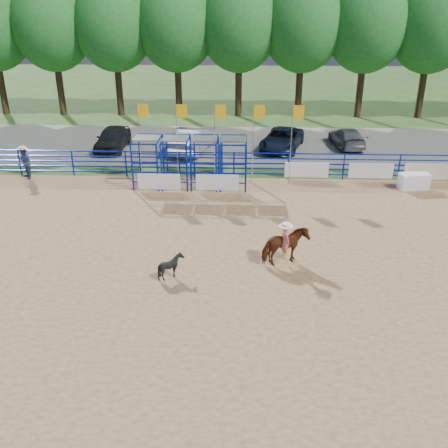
{
  "coord_description": "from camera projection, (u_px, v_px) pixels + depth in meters",
  "views": [
    {
      "loc": [
        0.53,
        -16.31,
        9.22
      ],
      "look_at": [
        -0.18,
        1.0,
        1.3
      ],
      "focal_mm": 40.0,
      "sensor_mm": 36.0,
      "label": 1
    }
  ],
  "objects": [
    {
      "name": "ground",
      "position": [
        228.0,
        267.0,
        18.67
      ],
      "size": [
        120.0,
        120.0,
        0.0
      ],
      "primitive_type": "plane",
      "color": "#385722",
      "rests_on": "ground"
    },
    {
      "name": "announcer_table",
      "position": [
        414.0,
        181.0,
        26.05
      ],
      "size": [
        1.64,
        1.0,
        0.82
      ],
      "primitive_type": "cube",
      "rotation": [
        0.0,
        0.0,
        0.19
      ],
      "color": "white",
      "rests_on": "arena_dirt"
    },
    {
      "name": "horse_and_rider",
      "position": [
        285.0,
        244.0,
        18.52
      ],
      "size": [
        1.89,
        1.42,
        2.3
      ],
      "color": "#5C2A12",
      "rests_on": "arena_dirt"
    },
    {
      "name": "car_d",
      "position": [
        347.0,
        138.0,
        33.36
      ],
      "size": [
        2.09,
        4.37,
        1.23
      ],
      "primitive_type": "imported",
      "rotation": [
        0.0,
        0.0,
        3.23
      ],
      "color": "slate",
      "rests_on": "gravel_strip"
    },
    {
      "name": "car_c",
      "position": [
        282.0,
        139.0,
        32.69
      ],
      "size": [
        3.46,
        5.29,
        1.35
      ],
      "primitive_type": "imported",
      "rotation": [
        0.0,
        0.0,
        -0.27
      ],
      "color": "black",
      "rests_on": "gravel_strip"
    },
    {
      "name": "car_a",
      "position": [
        113.0,
        138.0,
        32.67
      ],
      "size": [
        1.79,
        4.4,
        1.5
      ],
      "primitive_type": "imported",
      "rotation": [
        0.0,
        0.0,
        -0.01
      ],
      "color": "black",
      "rests_on": "gravel_strip"
    },
    {
      "name": "treeline",
      "position": [
        239.0,
        20.0,
        39.17
      ],
      "size": [
        56.4,
        6.4,
        11.24
      ],
      "color": "#3F2B19",
      "rests_on": "ground"
    },
    {
      "name": "chute_assembly",
      "position": [
        197.0,
        162.0,
        26.25
      ],
      "size": [
        19.32,
        2.41,
        4.2
      ],
      "color": "#071EA0",
      "rests_on": "ground"
    },
    {
      "name": "car_b",
      "position": [
        192.0,
        140.0,
        32.12
      ],
      "size": [
        2.66,
        5.14,
        1.61
      ],
      "primitive_type": "imported",
      "rotation": [
        0.0,
        0.0,
        2.94
      ],
      "color": "gray",
      "rests_on": "gravel_strip"
    },
    {
      "name": "arena_dirt",
      "position": [
        228.0,
        266.0,
        18.67
      ],
      "size": [
        30.0,
        20.0,
        0.02
      ],
      "primitive_type": "cube",
      "color": "#A27951",
      "rests_on": "ground"
    },
    {
      "name": "perimeter_fence",
      "position": [
        228.0,
        249.0,
        18.36
      ],
      "size": [
        30.1,
        20.1,
        1.5
      ],
      "color": "#071EA0",
      "rests_on": "ground"
    },
    {
      "name": "spectator_cowboy",
      "position": [
        25.0,
        163.0,
        27.31
      ],
      "size": [
        1.04,
        1.07,
        1.8
      ],
      "color": "navy",
      "rests_on": "arena_dirt"
    },
    {
      "name": "calf",
      "position": [
        171.0,
        266.0,
        17.74
      ],
      "size": [
        0.91,
        0.83,
        0.92
      ],
      "primitive_type": "imported",
      "rotation": [
        0.0,
        0.0,
        1.46
      ],
      "color": "black",
      "rests_on": "arena_dirt"
    },
    {
      "name": "gravel_strip",
      "position": [
        236.0,
        144.0,
        34.12
      ],
      "size": [
        40.0,
        10.0,
        0.01
      ],
      "primitive_type": "cube",
      "color": "gray",
      "rests_on": "ground"
    }
  ]
}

